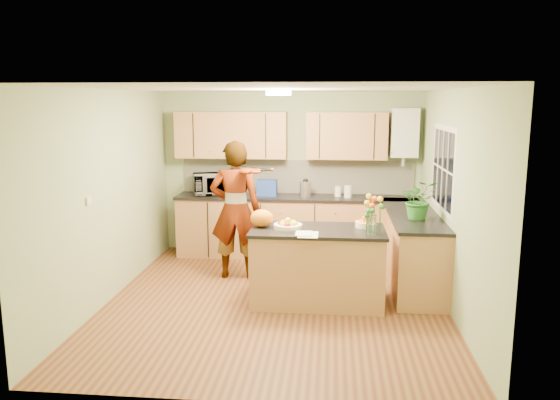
{
  "coord_description": "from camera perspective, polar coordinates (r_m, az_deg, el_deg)",
  "views": [
    {
      "loc": [
        0.64,
        -6.19,
        2.37
      ],
      "look_at": [
        -0.0,
        0.5,
        1.14
      ],
      "focal_mm": 35.0,
      "sensor_mm": 36.0,
      "label": 1
    }
  ],
  "objects": [
    {
      "name": "wall_left",
      "position": [
        6.82,
        -17.38,
        0.43
      ],
      "size": [
        0.02,
        4.5,
        2.5
      ],
      "primitive_type": "cube",
      "color": "#9AAD7C",
      "rests_on": "floor"
    },
    {
      "name": "wall_right",
      "position": [
        6.43,
        17.59,
        -0.16
      ],
      "size": [
        0.02,
        4.5,
        2.5
      ],
      "primitive_type": "cube",
      "color": "#9AAD7C",
      "rests_on": "floor"
    },
    {
      "name": "flower_vase",
      "position": [
        6.14,
        9.56,
        -0.59
      ],
      "size": [
        0.26,
        0.26,
        0.48
      ],
      "rotation": [
        0.0,
        0.0,
        0.16
      ],
      "color": "silver",
      "rests_on": "peninsula_island"
    },
    {
      "name": "orange_bag",
      "position": [
        6.45,
        -1.9,
        -1.91
      ],
      "size": [
        0.28,
        0.24,
        0.21
      ],
      "primitive_type": "ellipsoid",
      "rotation": [
        0.0,
        0.0,
        0.04
      ],
      "color": "orange",
      "rests_on": "peninsula_island"
    },
    {
      "name": "papers",
      "position": [
        6.08,
        2.95,
        -3.61
      ],
      "size": [
        0.22,
        0.3,
        0.01
      ],
      "primitive_type": "cube",
      "color": "silver",
      "rests_on": "peninsula_island"
    },
    {
      "name": "microwave",
      "position": [
        8.47,
        -7.04,
        1.67
      ],
      "size": [
        0.68,
        0.56,
        0.32
      ],
      "primitive_type": "imported",
      "rotation": [
        0.0,
        0.0,
        0.31
      ],
      "color": "silver",
      "rests_on": "back_counter"
    },
    {
      "name": "light_switch",
      "position": [
        6.27,
        -19.38,
        -0.07
      ],
      "size": [
        0.02,
        0.09,
        0.09
      ],
      "primitive_type": "cube",
      "color": "silver",
      "rests_on": "wall_left"
    },
    {
      "name": "kettle",
      "position": [
        8.22,
        2.67,
        1.26
      ],
      "size": [
        0.17,
        0.17,
        0.32
      ],
      "rotation": [
        0.0,
        0.0,
        -0.37
      ],
      "color": "silver",
      "rests_on": "back_counter"
    },
    {
      "name": "potted_plant",
      "position": [
        6.82,
        14.33,
        0.02
      ],
      "size": [
        0.45,
        0.4,
        0.49
      ],
      "primitive_type": "imported",
      "rotation": [
        0.0,
        0.0,
        0.04
      ],
      "color": "#276A23",
      "rests_on": "right_counter"
    },
    {
      "name": "floor",
      "position": [
        6.66,
        -0.41,
        -10.5
      ],
      "size": [
        4.5,
        4.5,
        0.0
      ],
      "primitive_type": "plane",
      "color": "#572C19",
      "rests_on": "ground"
    },
    {
      "name": "splashback",
      "position": [
        8.52,
        1.79,
        2.47
      ],
      "size": [
        3.6,
        0.02,
        0.52
      ],
      "primitive_type": "cube",
      "color": "beige",
      "rests_on": "back_counter"
    },
    {
      "name": "orange_bowl",
      "position": [
        6.52,
        8.85,
        -2.33
      ],
      "size": [
        0.22,
        0.22,
        0.13
      ],
      "color": "#FBEAC8",
      "rests_on": "peninsula_island"
    },
    {
      "name": "back_counter",
      "position": [
        8.37,
        1.64,
        -2.75
      ],
      "size": [
        3.64,
        0.62,
        0.94
      ],
      "color": "#A16E40",
      "rests_on": "floor"
    },
    {
      "name": "jar_cream",
      "position": [
        8.29,
        6.08,
        0.91
      ],
      "size": [
        0.13,
        0.13,
        0.15
      ],
      "primitive_type": "cylinder",
      "rotation": [
        0.0,
        0.0,
        0.36
      ],
      "color": "#FBEAC8",
      "rests_on": "back_counter"
    },
    {
      "name": "peninsula_island",
      "position": [
        6.49,
        3.92,
        -6.87
      ],
      "size": [
        1.57,
        0.8,
        0.9
      ],
      "color": "#A16E40",
      "rests_on": "floor"
    },
    {
      "name": "right_counter",
      "position": [
        7.37,
        13.6,
        -4.88
      ],
      "size": [
        0.62,
        2.24,
        0.94
      ],
      "color": "#A16E40",
      "rests_on": "floor"
    },
    {
      "name": "ceiling_lamp",
      "position": [
        6.52,
        -0.16,
        11.16
      ],
      "size": [
        0.3,
        0.3,
        0.07
      ],
      "color": "#FFEABF",
      "rests_on": "ceiling"
    },
    {
      "name": "upper_cabinets",
      "position": [
        8.32,
        -0.16,
        6.78
      ],
      "size": [
        3.2,
        0.34,
        0.7
      ],
      "color": "#A16E40",
      "rests_on": "wall_back"
    },
    {
      "name": "wall_front",
      "position": [
        4.14,
        -3.63,
        -5.37
      ],
      "size": [
        4.0,
        0.02,
        2.5
      ],
      "primitive_type": "cube",
      "color": "#9AAD7C",
      "rests_on": "floor"
    },
    {
      "name": "violin",
      "position": [
        6.97,
        -3.44,
        3.05
      ],
      "size": [
        0.61,
        0.53,
        0.15
      ],
      "primitive_type": null,
      "rotation": [
        0.17,
        0.0,
        -0.61
      ],
      "color": "#501905",
      "rests_on": "violinist"
    },
    {
      "name": "boiler",
      "position": [
        8.36,
        12.85,
        6.86
      ],
      "size": [
        0.4,
        0.3,
        0.86
      ],
      "color": "silver",
      "rests_on": "wall_back"
    },
    {
      "name": "jar_white",
      "position": [
        8.2,
        7.13,
        0.89
      ],
      "size": [
        0.13,
        0.13,
        0.18
      ],
      "primitive_type": "cylinder",
      "rotation": [
        0.0,
        0.0,
        -0.16
      ],
      "color": "silver",
      "rests_on": "back_counter"
    },
    {
      "name": "wall_back",
      "position": [
        8.54,
        1.13,
        2.82
      ],
      "size": [
        4.0,
        0.02,
        2.5
      ],
      "primitive_type": "cube",
      "color": "#9AAD7C",
      "rests_on": "floor"
    },
    {
      "name": "window_right",
      "position": [
        6.97,
        16.65,
        3.17
      ],
      "size": [
        0.01,
        1.3,
        1.05
      ],
      "color": "silver",
      "rests_on": "wall_right"
    },
    {
      "name": "violinist",
      "position": [
        7.31,
        -4.68,
        -1.05
      ],
      "size": [
        0.71,
        0.49,
        1.86
      ],
      "primitive_type": "imported",
      "rotation": [
        0.0,
        0.0,
        3.21
      ],
      "color": "#EBB38F",
      "rests_on": "floor"
    },
    {
      "name": "blue_box",
      "position": [
        8.31,
        -1.37,
        1.3
      ],
      "size": [
        0.3,
        0.22,
        0.24
      ],
      "primitive_type": "cube",
      "rotation": [
        0.0,
        0.0,
        0.0
      ],
      "color": "#203B94",
      "rests_on": "back_counter"
    },
    {
      "name": "ceiling",
      "position": [
        6.22,
        -0.44,
        11.55
      ],
      "size": [
        4.0,
        4.5,
        0.02
      ],
      "primitive_type": "cube",
      "color": "silver",
      "rests_on": "wall_back"
    },
    {
      "name": "fruit_dish",
      "position": [
        6.38,
        0.83,
        -2.55
      ],
      "size": [
        0.33,
        0.33,
        0.12
      ],
      "color": "#FBEAC8",
      "rests_on": "peninsula_island"
    }
  ]
}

